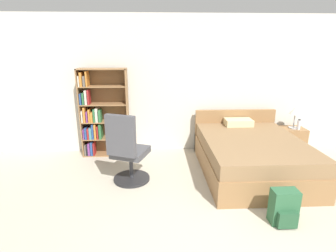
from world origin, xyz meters
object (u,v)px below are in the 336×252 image
object	(u,v)px
bed	(250,154)
office_chair	(128,153)
nightstand	(290,140)
backpack_green	(284,208)
water_bottle	(299,125)
table_lamp	(295,112)
bookshelf	(99,115)

from	to	relation	value
bed	office_chair	world-z (taller)	office_chair
nightstand	backpack_green	world-z (taller)	nightstand
bed	water_bottle	bearing A→B (deg)	30.09
bed	table_lamp	size ratio (longest dim) A/B	4.79
bed	office_chair	xyz separation A→B (m)	(-1.98, -0.31, 0.19)
nightstand	water_bottle	bearing A→B (deg)	-55.72
bookshelf	backpack_green	bearing A→B (deg)	-41.22
office_chair	nightstand	xyz separation A→B (m)	(3.07, 1.08, -0.24)
nightstand	table_lamp	world-z (taller)	table_lamp
bed	table_lamp	world-z (taller)	table_lamp
backpack_green	bed	bearing A→B (deg)	87.03
bookshelf	nightstand	xyz separation A→B (m)	(3.70, -0.08, -0.54)
bed	backpack_green	distance (m)	1.38
bookshelf	water_bottle	world-z (taller)	bookshelf
bed	office_chair	bearing A→B (deg)	-170.99
table_lamp	backpack_green	xyz separation A→B (m)	(-1.17, -2.13, -0.62)
bookshelf	table_lamp	world-z (taller)	bookshelf
water_bottle	bed	bearing A→B (deg)	-149.91
office_chair	table_lamp	distance (m)	3.28
bed	bookshelf	bearing A→B (deg)	161.97
backpack_green	office_chair	bearing A→B (deg)	150.92
bookshelf	office_chair	world-z (taller)	bookshelf
backpack_green	table_lamp	bearing A→B (deg)	61.16
nightstand	bookshelf	bearing A→B (deg)	178.73
office_chair	bookshelf	bearing A→B (deg)	118.46
bed	backpack_green	bearing A→B (deg)	-92.97
bookshelf	water_bottle	xyz separation A→B (m)	(3.77, -0.18, -0.19)
bookshelf	bed	world-z (taller)	bookshelf
bed	water_bottle	xyz separation A→B (m)	(1.16, 0.67, 0.30)
office_chair	nightstand	size ratio (longest dim) A/B	2.22
water_bottle	backpack_green	bearing A→B (deg)	-120.94
bookshelf	table_lamp	xyz separation A→B (m)	(3.72, -0.10, 0.03)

